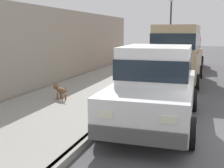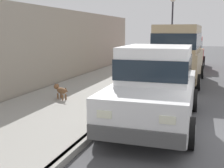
{
  "view_description": "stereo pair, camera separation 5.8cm",
  "coord_description": "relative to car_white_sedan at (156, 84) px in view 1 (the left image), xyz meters",
  "views": [
    {
      "loc": [
        -0.96,
        -6.15,
        2.28
      ],
      "look_at": [
        -3.36,
        1.12,
        0.85
      ],
      "focal_mm": 45.64,
      "sensor_mm": 36.0,
      "label": 1
    },
    {
      "loc": [
        -0.91,
        -6.13,
        2.28
      ],
      "look_at": [
        -3.36,
        1.12,
        0.85
      ],
      "focal_mm": 45.64,
      "sensor_mm": 36.0,
      "label": 2
    }
  ],
  "objects": [
    {
      "name": "street_lamp",
      "position": [
        -1.45,
        14.63,
        1.92
      ],
      "size": [
        0.36,
        0.36,
        4.42
      ],
      "color": "#2D2D33",
      "rests_on": "sidewalk"
    },
    {
      "name": "curb",
      "position": [
        -1.1,
        -0.76,
        -0.91
      ],
      "size": [
        0.16,
        64.0,
        0.14
      ],
      "primitive_type": "cube",
      "color": "gray",
      "rests_on": "ground"
    },
    {
      "name": "car_red_sedan",
      "position": [
        -0.02,
        11.56,
        0.0
      ],
      "size": [
        2.08,
        4.62,
        1.92
      ],
      "color": "red",
      "rests_on": "ground"
    },
    {
      "name": "car_tan_van",
      "position": [
        -0.06,
        5.97,
        0.41
      ],
      "size": [
        2.2,
        4.94,
        2.52
      ],
      "color": "tan",
      "rests_on": "ground"
    },
    {
      "name": "sidewalk",
      "position": [
        -2.9,
        -0.76,
        -0.91
      ],
      "size": [
        3.6,
        64.0,
        0.14
      ],
      "primitive_type": "cube",
      "color": "#99968E",
      "rests_on": "ground"
    },
    {
      "name": "building_facade",
      "position": [
        -5.0,
        3.71,
        0.62
      ],
      "size": [
        0.5,
        20.0,
        3.21
      ],
      "primitive_type": "cube",
      "color": "#9E9384",
      "rests_on": "ground"
    },
    {
      "name": "car_white_sedan",
      "position": [
        0.0,
        0.0,
        0.0
      ],
      "size": [
        2.11,
        4.64,
        1.92
      ],
      "color": "white",
      "rests_on": "ground"
    },
    {
      "name": "dog_brown",
      "position": [
        -3.21,
        0.98,
        -0.55
      ],
      "size": [
        0.69,
        0.42,
        0.49
      ],
      "color": "brown",
      "rests_on": "sidewalk"
    }
  ]
}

